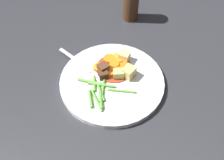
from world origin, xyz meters
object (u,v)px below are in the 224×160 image
Objects in this scene: carrot_slice_4 at (116,65)px; potato_chunk_0 at (118,74)px; meat_chunk_0 at (103,68)px; meat_chunk_1 at (103,74)px; potato_chunk_1 at (124,57)px; carrot_slice_5 at (99,68)px; dinner_plate at (112,82)px; potato_chunk_2 at (129,72)px; carrot_slice_3 at (110,72)px; carrot_slice_0 at (118,58)px; carrot_slice_1 at (109,59)px; carrot_slice_2 at (123,64)px; carrot_slice_6 at (117,71)px; fork at (82,64)px; pepper_mill at (131,0)px.

carrot_slice_4 is 1.03× the size of potato_chunk_0.
meat_chunk_0 reaches higher than meat_chunk_1.
potato_chunk_0 is at bearing 171.63° from potato_chunk_1.
potato_chunk_0 reaches higher than carrot_slice_5.
potato_chunk_1 is at bearing -18.24° from dinner_plate.
potato_chunk_1 is 0.07m from meat_chunk_0.
potato_chunk_2 reaches higher than potato_chunk_0.
potato_chunk_2 reaches higher than carrot_slice_3.
meat_chunk_0 is (-0.05, 0.04, 0.01)m from carrot_slice_0.
carrot_slice_5 is 0.08m from potato_chunk_1.
potato_chunk_2 is 1.25× the size of meat_chunk_1.
carrot_slice_3 is at bearing 147.33° from potato_chunk_1.
meat_chunk_1 is (-0.02, -0.00, -0.00)m from meat_chunk_0.
carrot_slice_5 is at bearing 145.07° from carrot_slice_1.
potato_chunk_1 is (0.01, -0.04, 0.01)m from carrot_slice_1.
carrot_slice_5 reaches higher than carrot_slice_0.
potato_chunk_0 is 0.04m from meat_chunk_1.
carrot_slice_0 is at bearing -10.71° from carrot_slice_4.
carrot_slice_0 is at bearing -18.07° from carrot_slice_3.
carrot_slice_2 is 0.03m from carrot_slice_6.
potato_chunk_1 reaches higher than meat_chunk_0.
meat_chunk_1 is at bearing 171.90° from carrot_slice_1.
carrot_slice_1 is at bearing 9.66° from carrot_slice_3.
carrot_slice_1 is at bearing -71.42° from fork.
meat_chunk_0 is at bearing 144.12° from carrot_slice_0.
fork is (0.02, 0.08, -0.00)m from carrot_slice_3.
pepper_mill is at bearing -1.93° from potato_chunk_0.
meat_chunk_0 reaches higher than carrot_slice_3.
potato_chunk_1 reaches higher than carrot_slice_5.
potato_chunk_0 is (-0.05, 0.01, 0.01)m from carrot_slice_2.
carrot_slice_6 is 0.19× the size of pepper_mill.
potato_chunk_1 is at bearing 17.08° from potato_chunk_2.
potato_chunk_1 is at bearing -46.39° from meat_chunk_0.
potato_chunk_2 reaches higher than potato_chunk_1.
meat_chunk_1 is 0.18× the size of pepper_mill.
carrot_slice_2 reaches higher than dinner_plate.
carrot_slice_0 is 0.02m from carrot_slice_2.
carrot_slice_6 is 1.05× the size of meat_chunk_1.
potato_chunk_2 is (-0.01, -0.09, 0.01)m from carrot_slice_5.
carrot_slice_1 is 0.05m from carrot_slice_3.
carrot_slice_6 is at bearing 74.34° from potato_chunk_2.
carrot_slice_2 is 0.24m from pepper_mill.
carrot_slice_6 is (-0.03, 0.01, 0.00)m from carrot_slice_2.
carrot_slice_2 is (-0.01, -0.04, -0.00)m from carrot_slice_1.
meat_chunk_1 is at bearing 70.18° from dinner_plate.
meat_chunk_1 is at bearing 145.78° from carrot_slice_4.
carrot_slice_5 is 0.21× the size of pepper_mill.
meat_chunk_0 is at bearing 84.67° from potato_chunk_2.
potato_chunk_0 is at bearing -84.87° from meat_chunk_1.
carrot_slice_2 is at bearing 27.51° from potato_chunk_2.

